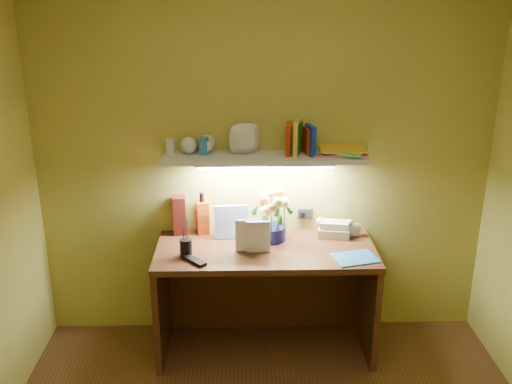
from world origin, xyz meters
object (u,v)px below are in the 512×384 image
(flower_bouquet, at_px, (272,216))
(telephone, at_px, (334,227))
(desk, at_px, (265,300))
(whisky_bottle, at_px, (202,213))
(desk_clock, at_px, (354,230))

(flower_bouquet, distance_m, telephone, 0.44)
(desk, relative_size, whisky_bottle, 4.85)
(desk, distance_m, whisky_bottle, 0.71)
(desk, height_order, flower_bouquet, flower_bouquet)
(desk_clock, bearing_deg, flower_bouquet, -173.41)
(telephone, relative_size, desk_clock, 2.42)
(desk, distance_m, desk_clock, 0.75)
(flower_bouquet, distance_m, desk_clock, 0.57)
(desk, relative_size, telephone, 6.85)
(telephone, height_order, whisky_bottle, whisky_bottle)
(desk, bearing_deg, flower_bouquet, 72.82)
(whisky_bottle, bearing_deg, desk, -31.13)
(desk, height_order, whisky_bottle, whisky_bottle)
(desk, xyz_separation_m, whisky_bottle, (-0.42, 0.25, 0.52))
(desk_clock, bearing_deg, whisky_bottle, 178.22)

